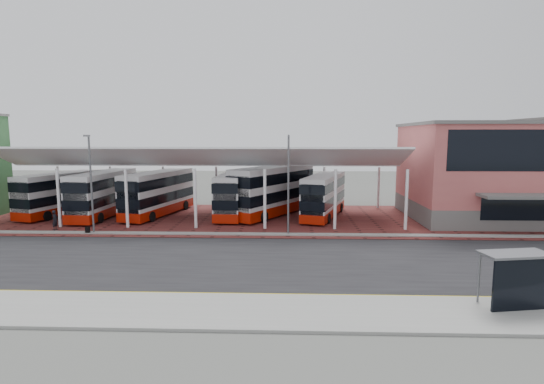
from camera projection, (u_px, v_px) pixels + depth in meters
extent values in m
plane|color=#52534E|center=(258.00, 257.00, 28.17)|extent=(140.00, 140.00, 0.00)
cube|color=black|center=(257.00, 261.00, 27.18)|extent=(120.00, 14.00, 0.02)
cube|color=maroon|center=(288.00, 219.00, 40.98)|extent=(72.00, 16.00, 0.06)
cube|color=gray|center=(245.00, 311.00, 19.24)|extent=(120.00, 4.00, 0.14)
cube|color=gray|center=(263.00, 234.00, 34.30)|extent=(120.00, 0.80, 0.14)
cube|color=#BFA700|center=(249.00, 296.00, 21.23)|extent=(120.00, 0.12, 0.01)
cube|color=#BFA700|center=(249.00, 294.00, 21.53)|extent=(120.00, 0.12, 0.01)
cylinder|color=white|center=(59.00, 186.00, 48.04)|extent=(0.26, 0.26, 4.60)
cylinder|color=white|center=(59.00, 198.00, 36.89)|extent=(0.26, 0.26, 5.20)
cylinder|color=white|center=(111.00, 187.00, 47.82)|extent=(0.26, 0.26, 4.60)
cylinder|color=white|center=(127.00, 199.00, 36.67)|extent=(0.26, 0.26, 5.20)
cylinder|color=white|center=(163.00, 187.00, 47.61)|extent=(0.26, 0.26, 4.60)
cylinder|color=white|center=(195.00, 199.00, 36.46)|extent=(0.26, 0.26, 5.20)
cylinder|color=white|center=(216.00, 187.00, 47.40)|extent=(0.26, 0.26, 4.60)
cylinder|color=white|center=(265.00, 199.00, 36.25)|extent=(0.26, 0.26, 5.20)
cylinder|color=white|center=(270.00, 187.00, 47.19)|extent=(0.26, 0.26, 4.60)
cylinder|color=white|center=(335.00, 200.00, 36.04)|extent=(0.26, 0.26, 5.20)
cylinder|color=white|center=(324.00, 188.00, 46.98)|extent=(0.26, 0.26, 4.60)
cylinder|color=white|center=(406.00, 200.00, 35.83)|extent=(0.26, 0.26, 5.20)
cylinder|color=white|center=(378.00, 188.00, 46.77)|extent=(0.26, 0.26, 4.60)
cube|color=white|center=(200.00, 157.00, 38.18)|extent=(37.00, 4.95, 1.95)
cube|color=white|center=(211.00, 156.00, 43.76)|extent=(37.00, 7.12, 1.43)
cube|color=#615E5C|center=(504.00, 209.00, 41.11)|extent=(18.00, 12.00, 1.80)
cube|color=#C15E5B|center=(508.00, 163.00, 40.52)|extent=(18.00, 12.00, 7.20)
cube|color=black|center=(541.00, 207.00, 35.11)|extent=(10.00, 0.25, 2.20)
cube|color=#615E5C|center=(510.00, 124.00, 40.04)|extent=(18.40, 12.40, 0.30)
cylinder|color=#5B5D62|center=(91.00, 185.00, 34.38)|extent=(0.16, 0.16, 8.00)
cube|color=#5B5D62|center=(87.00, 136.00, 33.56)|extent=(0.15, 0.90, 0.15)
cylinder|color=#5B5D62|center=(288.00, 186.00, 33.82)|extent=(0.16, 0.16, 8.00)
cube|color=#5B5D62|center=(289.00, 136.00, 33.00)|extent=(0.15, 0.90, 0.15)
cube|color=silver|center=(62.00, 192.00, 43.01)|extent=(4.92, 10.50, 4.00)
cube|color=#A01303|center=(63.00, 208.00, 43.22)|extent=(4.97, 10.54, 0.84)
cube|color=black|center=(63.00, 196.00, 43.06)|extent=(4.97, 10.54, 0.88)
cube|color=black|center=(62.00, 182.00, 42.87)|extent=(4.97, 10.54, 0.88)
cube|color=black|center=(20.00, 201.00, 38.21)|extent=(2.05, 0.64, 3.35)
cylinder|color=black|center=(28.00, 215.00, 40.48)|extent=(0.49, 0.97, 0.93)
cylinder|color=black|center=(47.00, 216.00, 39.79)|extent=(0.49, 0.97, 0.93)
cylinder|color=black|center=(78.00, 204.00, 46.69)|extent=(0.49, 0.97, 0.93)
cylinder|color=black|center=(95.00, 205.00, 46.00)|extent=(0.49, 0.97, 0.93)
cube|color=silver|center=(104.00, 193.00, 41.99)|extent=(2.85, 10.75, 4.17)
cube|color=#A01303|center=(105.00, 210.00, 42.22)|extent=(2.89, 10.79, 0.87)
cube|color=black|center=(104.00, 197.00, 42.05)|extent=(2.89, 10.79, 0.92)
cube|color=black|center=(103.00, 182.00, 41.85)|extent=(2.89, 10.79, 0.92)
cube|color=black|center=(75.00, 202.00, 36.78)|extent=(2.18, 0.18, 3.49)
cylinder|color=black|center=(75.00, 217.00, 38.95)|extent=(0.31, 0.98, 0.97)
cylinder|color=black|center=(100.00, 218.00, 38.77)|extent=(0.31, 0.98, 0.97)
cylinder|color=black|center=(109.00, 205.00, 45.70)|extent=(0.31, 0.98, 0.97)
cylinder|color=black|center=(130.00, 206.00, 45.52)|extent=(0.31, 0.98, 0.97)
cube|color=silver|center=(159.00, 192.00, 42.65)|extent=(4.78, 10.89, 4.15)
cube|color=#A01303|center=(159.00, 209.00, 42.87)|extent=(4.83, 10.93, 0.87)
cube|color=black|center=(159.00, 196.00, 42.70)|extent=(4.83, 10.93, 0.92)
cube|color=black|center=(158.00, 181.00, 42.50)|extent=(4.83, 10.93, 0.92)
cube|color=black|center=(128.00, 201.00, 37.63)|extent=(2.14, 0.59, 3.47)
cylinder|color=black|center=(129.00, 215.00, 39.95)|extent=(0.48, 1.00, 0.96)
cylinder|color=black|center=(152.00, 217.00, 39.32)|extent=(0.48, 1.00, 0.96)
cylinder|color=black|center=(165.00, 204.00, 46.45)|extent=(0.48, 1.00, 0.96)
cylinder|color=black|center=(185.00, 205.00, 45.82)|extent=(0.48, 1.00, 0.96)
cube|color=silver|center=(235.00, 193.00, 42.46)|extent=(2.79, 10.35, 4.01)
cube|color=#A01303|center=(235.00, 209.00, 42.67)|extent=(2.83, 10.38, 0.84)
cube|color=black|center=(235.00, 197.00, 42.51)|extent=(2.83, 10.38, 0.89)
cube|color=black|center=(234.00, 182.00, 42.32)|extent=(2.83, 10.38, 0.89)
cube|color=black|center=(225.00, 202.00, 37.45)|extent=(2.10, 0.19, 3.35)
cylinder|color=black|center=(217.00, 216.00, 39.54)|extent=(0.30, 0.94, 0.93)
cylinder|color=black|center=(241.00, 217.00, 39.36)|extent=(0.30, 0.94, 0.93)
cylinder|color=black|center=(229.00, 205.00, 46.03)|extent=(0.30, 0.94, 0.93)
cylinder|color=black|center=(250.00, 205.00, 45.84)|extent=(0.30, 0.94, 0.93)
cube|color=silver|center=(274.00, 189.00, 42.57)|extent=(8.35, 11.57, 4.63)
cube|color=#A01303|center=(274.00, 208.00, 42.81)|extent=(8.41, 11.63, 0.97)
cube|color=black|center=(274.00, 194.00, 42.63)|extent=(8.41, 11.63, 1.02)
cube|color=black|center=(274.00, 177.00, 42.41)|extent=(8.41, 11.63, 1.02)
cube|color=black|center=(238.00, 198.00, 37.68)|extent=(2.14, 1.33, 3.88)
cylinder|color=black|center=(240.00, 214.00, 40.39)|extent=(0.81, 1.08, 1.08)
cylinder|color=black|center=(264.00, 217.00, 38.95)|extent=(0.81, 1.08, 1.08)
cylinder|color=black|center=(282.00, 203.00, 46.72)|extent=(0.81, 1.08, 1.08)
cylinder|color=black|center=(303.00, 206.00, 45.28)|extent=(0.81, 1.08, 1.08)
cube|color=silver|center=(324.00, 195.00, 41.71)|extent=(5.15, 10.24, 3.92)
cube|color=#A01303|center=(324.00, 211.00, 41.92)|extent=(5.19, 10.29, 0.82)
cube|color=black|center=(324.00, 199.00, 41.76)|extent=(5.19, 10.29, 0.87)
cube|color=black|center=(324.00, 184.00, 41.57)|extent=(5.19, 10.29, 0.87)
cube|color=black|center=(312.00, 203.00, 37.08)|extent=(1.98, 0.69, 3.28)
cylinder|color=black|center=(304.00, 217.00, 39.31)|extent=(0.51, 0.95, 0.91)
cylinder|color=black|center=(329.00, 219.00, 38.56)|extent=(0.51, 0.95, 0.91)
cylinder|color=black|center=(320.00, 206.00, 45.31)|extent=(0.51, 0.95, 0.91)
cylinder|color=black|center=(341.00, 207.00, 44.56)|extent=(0.51, 0.95, 0.91)
imported|color=black|center=(55.00, 220.00, 35.85)|extent=(0.42, 0.63, 1.69)
cube|color=black|center=(88.00, 230.00, 34.58)|extent=(0.33, 0.24, 0.57)
cube|color=black|center=(523.00, 285.00, 19.04)|extent=(2.87, 0.60, 2.41)
cube|color=#5B5D62|center=(516.00, 254.00, 19.45)|extent=(3.29, 1.94, 0.12)
cylinder|color=#5B5D62|center=(479.00, 277.00, 20.00)|extent=(0.11, 0.11, 2.41)
cylinder|color=#5B5D62|center=(531.00, 275.00, 20.36)|extent=(0.11, 0.11, 2.41)
cube|color=#AEB37F|center=(544.00, 282.00, 19.83)|extent=(0.32, 1.07, 1.93)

